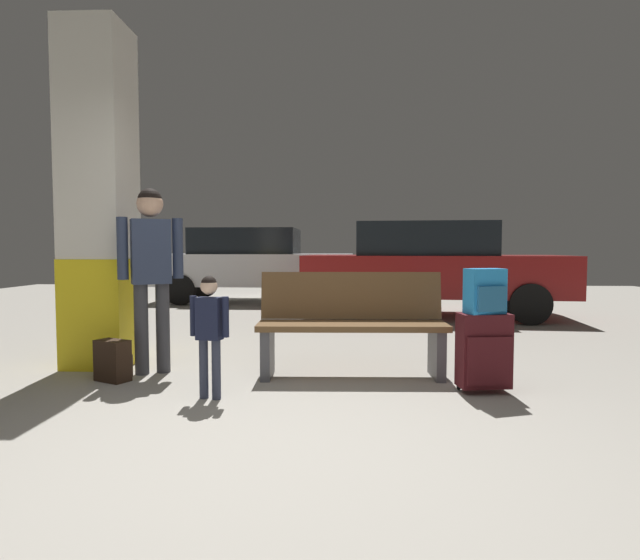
{
  "coord_description": "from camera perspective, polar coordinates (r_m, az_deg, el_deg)",
  "views": [
    {
      "loc": [
        0.43,
        -2.75,
        1.09
      ],
      "look_at": [
        0.25,
        1.3,
        0.85
      ],
      "focal_mm": 29.36,
      "sensor_mm": 36.0,
      "label": 1
    }
  ],
  "objects": [
    {
      "name": "suitcase",
      "position": [
        4.18,
        17.45,
        -7.38
      ],
      "size": [
        0.4,
        0.27,
        0.6
      ],
      "color": "#471419",
      "rests_on": "ground_plane"
    },
    {
      "name": "bench",
      "position": [
        4.53,
        3.47,
        -4.84
      ],
      "size": [
        1.61,
        0.57,
        0.89
      ],
      "color": "brown",
      "rests_on": "ground_plane"
    },
    {
      "name": "structural_pillar",
      "position": [
        5.3,
        -22.93,
        8.13
      ],
      "size": [
        0.57,
        0.57,
        3.13
      ],
      "color": "yellow",
      "rests_on": "ground_plane"
    },
    {
      "name": "parked_car_far",
      "position": [
        10.98,
        -7.4,
        1.88
      ],
      "size": [
        4.13,
        1.86,
        1.51
      ],
      "color": "silver",
      "rests_on": "ground_plane"
    },
    {
      "name": "adult",
      "position": [
        4.77,
        -17.95,
        2.09
      ],
      "size": [
        0.5,
        0.32,
        1.61
      ],
      "color": "#38383D",
      "rests_on": "ground_plane"
    },
    {
      "name": "backpack_bright",
      "position": [
        4.12,
        17.58,
        -1.22
      ],
      "size": [
        0.31,
        0.26,
        0.34
      ],
      "color": "#268CD8",
      "rests_on": "suitcase"
    },
    {
      "name": "child",
      "position": [
        3.88,
        -11.97,
        -4.65
      ],
      "size": [
        0.3,
        0.2,
        0.9
      ],
      "color": "#33384C",
      "rests_on": "ground_plane"
    },
    {
      "name": "parked_car_near",
      "position": [
        8.63,
        11.97,
        1.43
      ],
      "size": [
        4.23,
        2.06,
        1.51
      ],
      "color": "maroon",
      "rests_on": "ground_plane"
    },
    {
      "name": "backpack_dark_floor",
      "position": [
        4.7,
        -21.61,
        -8.2
      ],
      "size": [
        0.32,
        0.28,
        0.34
      ],
      "color": "black",
      "rests_on": "ground_plane"
    },
    {
      "name": "ground_plane",
      "position": [
        6.86,
        -1.16,
        -6.17
      ],
      "size": [
        18.0,
        18.0,
        0.1
      ],
      "primitive_type": "cube",
      "color": "gray"
    }
  ]
}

